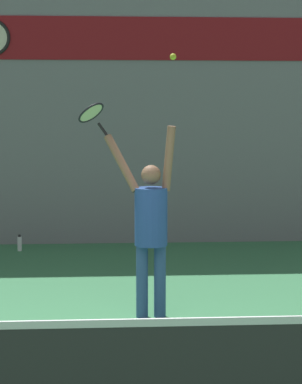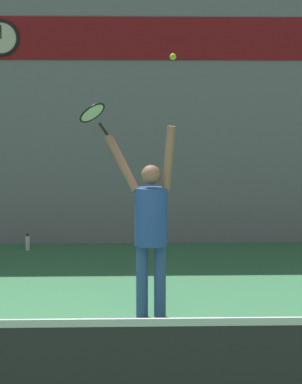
% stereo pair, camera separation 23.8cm
% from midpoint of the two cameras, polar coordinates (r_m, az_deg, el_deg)
% --- Properties ---
extents(ground_plane, '(18.00, 18.00, 0.00)m').
position_cam_midpoint_polar(ground_plane, '(6.07, -4.68, -15.17)').
color(ground_plane, '#387A4C').
extents(back_wall, '(18.00, 0.10, 5.00)m').
position_cam_midpoint_polar(back_wall, '(11.82, -4.20, 7.82)').
color(back_wall, slate).
rests_on(back_wall, ground_plane).
extents(sponsor_banner, '(7.47, 0.02, 0.71)m').
position_cam_midpoint_polar(sponsor_banner, '(11.82, -4.24, 12.47)').
color(sponsor_banner, maroon).
extents(tennis_player, '(0.80, 0.49, 2.10)m').
position_cam_midpoint_polar(tennis_player, '(7.54, -0.95, -2.51)').
color(tennis_player, '#2D4C7F').
rests_on(tennis_player, ground_plane).
extents(tennis_racket, '(0.41, 0.42, 0.38)m').
position_cam_midpoint_polar(tennis_racket, '(7.81, -5.75, 6.39)').
color(tennis_racket, black).
extents(tennis_ball, '(0.07, 0.07, 0.07)m').
position_cam_midpoint_polar(tennis_ball, '(7.42, 0.89, 11.04)').
color(tennis_ball, '#CCDB2D').
extents(water_bottle, '(0.07, 0.07, 0.27)m').
position_cam_midpoint_polar(water_bottle, '(11.51, -11.32, -4.17)').
color(water_bottle, silver).
rests_on(water_bottle, ground_plane).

